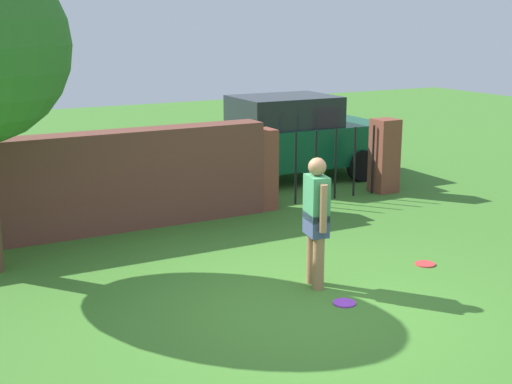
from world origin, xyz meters
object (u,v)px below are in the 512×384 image
(frisbee_purple, at_px, (344,303))
(person, at_px, (316,216))
(car, at_px, (284,138))
(frisbee_red, at_px, (425,264))

(frisbee_purple, bearing_deg, person, 89.37)
(person, xyz_separation_m, car, (2.68, 5.33, -0.04))
(car, distance_m, frisbee_purple, 6.61)
(car, distance_m, frisbee_red, 5.53)
(car, xyz_separation_m, frisbee_red, (-0.94, -5.39, -0.85))
(car, bearing_deg, frisbee_purple, -113.20)
(person, bearing_deg, frisbee_red, -79.93)
(person, xyz_separation_m, frisbee_red, (1.73, -0.05, -0.89))
(frisbee_red, bearing_deg, person, 178.26)
(person, relative_size, frisbee_purple, 6.00)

